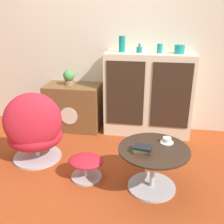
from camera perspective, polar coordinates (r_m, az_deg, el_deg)
name	(u,v)px	position (r m, az deg, el deg)	size (l,w,h in m)	color
ground_plane	(80,175)	(2.82, -7.04, -13.51)	(12.00, 12.00, 0.00)	#9E3D19
wall_back	(104,33)	(3.66, -1.68, 16.72)	(6.40, 0.06, 2.60)	beige
sideboard	(148,94)	(3.51, 7.86, 3.80)	(1.14, 0.40, 1.10)	beige
tv_console	(74,107)	(3.74, -8.35, 1.13)	(0.75, 0.45, 0.64)	brown
egg_chair	(34,130)	(2.99, -16.55, -3.79)	(0.78, 0.75, 0.83)	#B7B7BC
ottoman	(86,164)	(2.69, -5.67, -11.13)	(0.36, 0.31, 0.24)	#B7B7BC
coffee_table	(153,163)	(2.51, 8.91, -10.97)	(0.65, 0.65, 0.43)	#B7B7BC
vase_leftmost	(122,44)	(3.41, 2.19, 14.58)	(0.08, 0.08, 0.20)	#147A75
vase_inner_left	(139,49)	(3.39, 5.98, 13.40)	(0.08, 0.08, 0.11)	#147A75
vase_inner_right	(160,48)	(3.38, 10.35, 13.47)	(0.07, 0.07, 0.11)	teal
vase_rightmost	(179,49)	(3.39, 14.48, 13.12)	(0.13, 0.13, 0.11)	teal
potted_plant	(69,77)	(3.63, -9.38, 7.49)	(0.15, 0.15, 0.21)	#996B4C
teacup	(167,141)	(2.55, 11.86, -6.11)	(0.13, 0.13, 0.05)	white
book_stack	(142,149)	(2.35, 6.65, -8.05)	(0.18, 0.12, 0.06)	red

